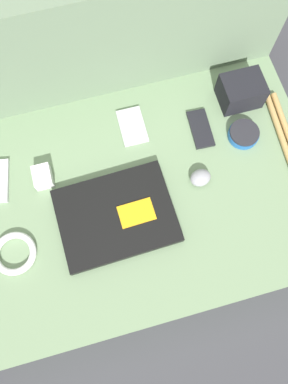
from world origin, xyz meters
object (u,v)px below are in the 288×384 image
laptop (116,216)px  phone_small (132,126)px  computer_mouse (200,178)px  camera_pouch (241,91)px  speaker_puck (244,134)px  phone_silver (200,129)px  charger_brick (43,177)px

laptop → phone_small: laptop is taller
computer_mouse → camera_pouch: bearing=38.5°
computer_mouse → speaker_puck: size_ratio=0.75×
computer_mouse → camera_pouch: camera_pouch is taller
speaker_puck → phone_silver: 0.12m
phone_silver → camera_pouch: size_ratio=1.03×
computer_mouse → phone_silver: size_ratio=0.53×
speaker_puck → laptop: bearing=-161.5°
computer_mouse → camera_pouch: (0.18, 0.21, 0.02)m
computer_mouse → charger_brick: 0.42m
speaker_puck → phone_silver: speaker_puck is taller
speaker_puck → phone_small: speaker_puck is taller
phone_small → charger_brick: size_ratio=1.87×
phone_silver → phone_small: 0.19m
camera_pouch → phone_silver: bearing=-154.2°
phone_silver → camera_pouch: camera_pouch is taller
computer_mouse → laptop: bearing=179.6°
phone_silver → laptop: bearing=-144.5°
camera_pouch → charger_brick: camera_pouch is taller
speaker_puck → charger_brick: bearing=177.9°
phone_silver → charger_brick: size_ratio=1.98×
laptop → camera_pouch: 0.49m
speaker_puck → phone_silver: bearing=154.8°
phone_silver → charger_brick: 0.45m
speaker_puck → charger_brick: size_ratio=1.41×
phone_small → camera_pouch: 0.32m
computer_mouse → charger_brick: (-0.40, 0.11, 0.00)m
computer_mouse → charger_brick: charger_brick is taller
phone_small → charger_brick: charger_brick is taller
speaker_puck → camera_pouch: (0.03, 0.12, 0.03)m
phone_small → laptop: bearing=-113.0°
phone_silver → speaker_puck: bearing=-22.2°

